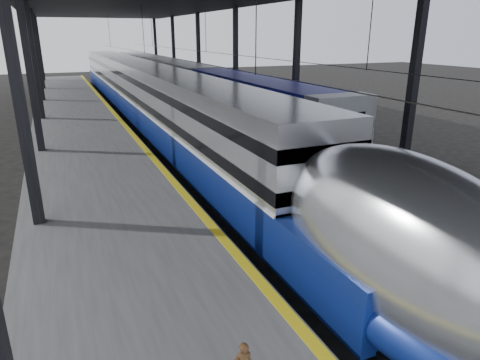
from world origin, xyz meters
TOP-DOWN VIEW (x-y plane):
  - ground at (0.00, 0.00)m, footprint 160.00×160.00m
  - platform at (-3.50, 20.00)m, footprint 6.00×80.00m
  - yellow_strip at (-0.70, 20.00)m, footprint 0.30×80.00m
  - rails at (4.50, 20.00)m, footprint 6.52×80.00m
  - tgv_train at (2.00, 24.79)m, footprint 3.22×65.20m
  - second_train at (7.00, 33.27)m, footprint 3.11×56.05m

SIDE VIEW (x-z plane):
  - ground at x=0.00m, z-range 0.00..0.00m
  - rails at x=4.50m, z-range 0.00..0.16m
  - platform at x=-3.50m, z-range 0.00..1.00m
  - yellow_strip at x=-0.70m, z-range 1.00..1.01m
  - tgv_train at x=2.00m, z-range -0.15..4.46m
  - second_train at x=7.00m, z-range 0.03..4.31m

